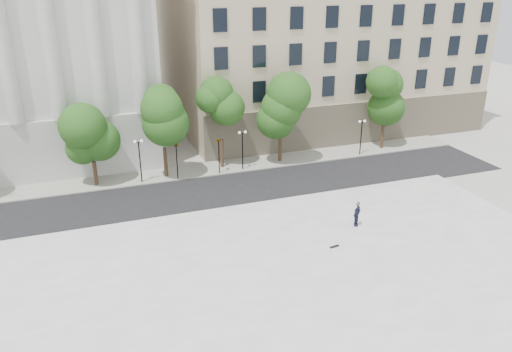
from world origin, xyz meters
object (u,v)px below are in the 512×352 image
object	(u,v)px
traffic_light_west	(176,143)
traffic_light_east	(218,139)
skateboard	(334,247)
person_lying	(356,223)

from	to	relation	value
traffic_light_west	traffic_light_east	xyz separation A→B (m)	(4.15, 0.00, -0.03)
skateboard	traffic_light_west	bearing A→B (deg)	105.56
traffic_light_west	skateboard	bearing A→B (deg)	-65.74
traffic_light_west	person_lying	bearing A→B (deg)	-54.14
traffic_light_east	skateboard	xyz separation A→B (m)	(3.61, -17.21, -3.21)
traffic_light_west	person_lying	world-z (taller)	traffic_light_west
skateboard	traffic_light_east	bearing A→B (deg)	93.13
traffic_light_west	person_lying	xyz separation A→B (m)	(10.79, -14.93, -3.01)
traffic_light_east	skateboard	bearing A→B (deg)	-78.16
traffic_light_west	traffic_light_east	bearing A→B (deg)	0.00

